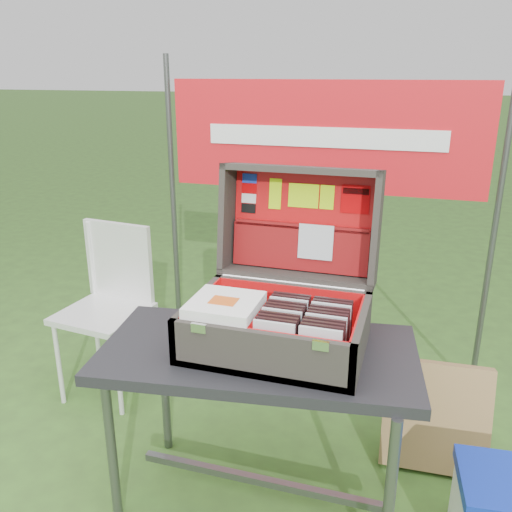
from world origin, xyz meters
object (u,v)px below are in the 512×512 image
(chair, at_px, (103,315))
(cardboard_box, at_px, (436,416))
(table, at_px, (258,431))
(suitcase, at_px, (281,265))

(chair, height_order, cardboard_box, chair)
(table, distance_m, chair, 1.13)
(chair, relative_size, cardboard_box, 1.91)
(suitcase, height_order, chair, suitcase)
(table, xyz_separation_m, suitcase, (0.06, 0.08, 0.64))
(suitcase, bearing_deg, cardboard_box, 32.93)
(cardboard_box, bearing_deg, table, -146.80)
(chair, xyz_separation_m, cardboard_box, (1.63, -0.08, -0.21))
(table, distance_m, cardboard_box, 0.80)
(table, height_order, cardboard_box, table)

